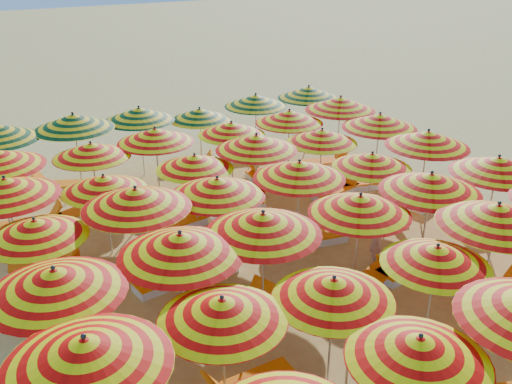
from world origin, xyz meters
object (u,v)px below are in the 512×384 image
lounger_24 (361,184)px  umbrella_28 (322,136)px  umbrella_21 (299,170)px  lounger_13 (495,230)px  umbrella_35 (340,104)px  lounger_20 (47,263)px  umbrella_39 (200,114)px  lounger_16 (204,268)px  lounger_23 (337,191)px  lounger_29 (62,186)px  umbrella_40 (256,101)px  umbrella_25 (104,184)px  umbrella_41 (309,92)px  lounger_8 (494,291)px  umbrella_2 (419,349)px  umbrella_26 (195,162)px  umbrella_34 (289,117)px  lounger_14 (26,312)px  lounger_9 (102,364)px  umbrella_31 (91,150)px  lounger_19 (428,198)px  umbrella_7 (222,310)px  umbrella_33 (231,129)px  lounger_25 (33,224)px  umbrella_29 (380,121)px  umbrella_6 (86,352)px  umbrella_17 (498,165)px  umbrella_9 (437,256)px  umbrella_38 (139,114)px  umbrella_13 (180,245)px  lounger_30 (189,166)px  umbrella_37 (74,122)px  umbrella_27 (256,143)px  umbrella_23 (428,139)px  lounger_18 (380,217)px  beachgoer_a (377,240)px  umbrella_18 (35,229)px  lounger_21 (179,223)px  umbrella_16 (431,183)px  lounger_28 (324,163)px  lounger_10 (241,315)px  umbrella_20 (217,187)px  umbrella_14 (263,223)px  lounger_22 (239,209)px  umbrella_22 (372,161)px  lounger_27 (270,173)px  lounger_12 (405,268)px  umbrella_12 (55,281)px  umbrella_15 (360,205)px  umbrella_8 (334,289)px  umbrella_24 (6,188)px  lounger_15 (167,279)px

lounger_24 → umbrella_28: bearing=-168.4°
umbrella_21 → lounger_13: umbrella_21 is taller
umbrella_35 → lounger_20: (-10.47, -2.30, -2.14)m
umbrella_39 → lounger_16: 7.29m
lounger_23 → lounger_29: (-7.69, 4.55, 0.00)m
umbrella_39 → umbrella_40: umbrella_40 is taller
umbrella_21 → umbrella_25: 4.89m
umbrella_41 → lounger_8: size_ratio=1.42×
umbrella_2 → umbrella_26: size_ratio=0.89×
lounger_8 → umbrella_34: bearing=101.5°
lounger_14 → umbrella_34: bearing=23.4°
lounger_9 → umbrella_31: bearing=54.3°
lounger_19 → lounger_24: same height
umbrella_7 → umbrella_33: size_ratio=0.96×
umbrella_7 → lounger_25: bearing=102.6°
umbrella_29 → lounger_16: umbrella_29 is taller
umbrella_6 → umbrella_40: 14.07m
umbrella_26 → lounger_24: bearing=-0.1°
umbrella_17 → lounger_29: 13.14m
umbrella_9 → umbrella_38: bearing=101.4°
umbrella_13 → lounger_30: bearing=67.5°
umbrella_37 → umbrella_27: bearing=-44.3°
umbrella_28 → lounger_24: bearing=-2.8°
lounger_20 → umbrella_23: bearing=-1.8°
lounger_18 → beachgoer_a: 2.48m
umbrella_41 → lounger_20: size_ratio=1.42×
umbrella_18 → lounger_21: umbrella_18 is taller
umbrella_16 → lounger_28: size_ratio=1.76×
umbrella_16 → umbrella_38: (-4.25, 9.04, -0.08)m
umbrella_38 → lounger_29: bearing=-179.6°
umbrella_25 → umbrella_39: bearing=44.8°
lounger_10 → lounger_30: bearing=54.0°
lounger_10 → lounger_20: same height
umbrella_20 → lounger_24: (6.13, 2.14, -2.00)m
umbrella_14 → umbrella_25: (-2.17, 4.25, -0.29)m
umbrella_26 → lounger_22: size_ratio=1.54×
umbrella_39 → umbrella_22: bearing=-70.3°
umbrella_23 → lounger_27: 5.58m
umbrella_38 → lounger_12: bearing=-68.3°
umbrella_12 → umbrella_33: 9.50m
umbrella_15 → lounger_8: 3.76m
umbrella_16 → umbrella_29: size_ratio=1.27×
umbrella_8 → lounger_10: 3.09m
lounger_23 → lounger_30: bearing=114.6°
umbrella_24 → beachgoer_a: umbrella_24 is taller
lounger_29 → umbrella_27: bearing=160.0°
umbrella_25 → lounger_28: (8.35, 2.39, -1.83)m
lounger_20 → umbrella_41: bearing=31.2°
umbrella_40 → lounger_15: 9.19m
umbrella_21 → lounger_15: size_ratio=1.58×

